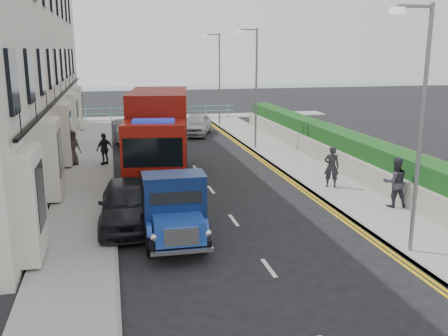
# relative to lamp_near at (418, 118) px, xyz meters

# --- Properties ---
(ground) EXTENTS (120.00, 120.00, 0.00)m
(ground) POSITION_rel_lamp_near_xyz_m (-4.18, 2.00, -4.00)
(ground) COLOR black
(ground) RESTS_ON ground
(pavement_west) EXTENTS (2.40, 38.00, 0.12)m
(pavement_west) POSITION_rel_lamp_near_xyz_m (-9.38, 11.00, -3.94)
(pavement_west) COLOR gray
(pavement_west) RESTS_ON ground
(pavement_east) EXTENTS (2.60, 38.00, 0.12)m
(pavement_east) POSITION_rel_lamp_near_xyz_m (1.12, 11.00, -3.94)
(pavement_east) COLOR gray
(pavement_east) RESTS_ON ground
(promenade) EXTENTS (30.00, 2.50, 0.12)m
(promenade) POSITION_rel_lamp_near_xyz_m (-4.18, 31.00, -3.94)
(promenade) COLOR gray
(promenade) RESTS_ON ground
(sea_plane) EXTENTS (120.00, 120.00, 0.00)m
(sea_plane) POSITION_rel_lamp_near_xyz_m (-4.18, 62.00, -4.00)
(sea_plane) COLOR slate
(sea_plane) RESTS_ON ground
(garden_east) EXTENTS (1.45, 28.00, 1.75)m
(garden_east) POSITION_rel_lamp_near_xyz_m (3.03, 11.00, -3.10)
(garden_east) COLOR #B2AD9E
(garden_east) RESTS_ON ground
(seafront_railing) EXTENTS (13.00, 0.08, 1.11)m
(seafront_railing) POSITION_rel_lamp_near_xyz_m (-4.18, 30.20, -3.42)
(seafront_railing) COLOR #59B2A5
(seafront_railing) RESTS_ON ground
(lamp_near) EXTENTS (1.23, 0.18, 7.00)m
(lamp_near) POSITION_rel_lamp_near_xyz_m (0.00, 0.00, 0.00)
(lamp_near) COLOR slate
(lamp_near) RESTS_ON ground
(lamp_mid) EXTENTS (1.23, 0.18, 7.00)m
(lamp_mid) POSITION_rel_lamp_near_xyz_m (0.00, 16.00, 0.00)
(lamp_mid) COLOR slate
(lamp_mid) RESTS_ON ground
(lamp_far) EXTENTS (1.23, 0.18, 7.00)m
(lamp_far) POSITION_rel_lamp_near_xyz_m (0.00, 26.00, 0.00)
(lamp_far) COLOR slate
(lamp_far) RESTS_ON ground
(bedford_lorry) EXTENTS (1.94, 4.69, 2.19)m
(bedford_lorry) POSITION_rel_lamp_near_xyz_m (-6.45, 2.38, -2.99)
(bedford_lorry) COLOR black
(bedford_lorry) RESTS_ON ground
(red_lorry) EXTENTS (3.65, 7.81, 3.94)m
(red_lorry) POSITION_rel_lamp_near_xyz_m (-6.08, 10.73, -1.90)
(red_lorry) COLOR black
(red_lorry) RESTS_ON ground
(parked_car_front) EXTENTS (2.05, 4.66, 1.56)m
(parked_car_front) POSITION_rel_lamp_near_xyz_m (-7.78, 4.31, -3.22)
(parked_car_front) COLOR black
(parked_car_front) RESTS_ON ground
(parked_car_mid) EXTENTS (1.69, 4.34, 1.41)m
(parked_car_mid) POSITION_rel_lamp_near_xyz_m (-6.78, 9.00, -3.29)
(parked_car_mid) COLOR teal
(parked_car_mid) RESTS_ON ground
(parked_car_rear) EXTENTS (2.75, 5.40, 1.50)m
(parked_car_rear) POSITION_rel_lamp_near_xyz_m (-6.78, 18.18, -3.25)
(parked_car_rear) COLOR #A1A1A5
(parked_car_rear) RESTS_ON ground
(seafront_car_left) EXTENTS (3.28, 5.57, 1.45)m
(seafront_car_left) POSITION_rel_lamp_near_xyz_m (-4.68, 27.32, -3.27)
(seafront_car_left) COLOR black
(seafront_car_left) RESTS_ON ground
(seafront_car_right) EXTENTS (3.08, 4.66, 1.47)m
(seafront_car_right) POSITION_rel_lamp_near_xyz_m (-2.40, 22.00, -3.26)
(seafront_car_right) COLOR #B3B4B9
(seafront_car_right) RESTS_ON ground
(pedestrian_east_near) EXTENTS (0.76, 0.64, 1.76)m
(pedestrian_east_near) POSITION_rel_lamp_near_xyz_m (0.81, 6.95, -3.00)
(pedestrian_east_near) COLOR #222228
(pedestrian_east_near) RESTS_ON pavement_east
(pedestrian_east_far) EXTENTS (0.99, 0.81, 1.87)m
(pedestrian_east_far) POSITION_rel_lamp_near_xyz_m (1.92, 3.89, -2.94)
(pedestrian_east_far) COLOR #37343F
(pedestrian_east_far) RESTS_ON pavement_east
(pedestrian_west_near) EXTENTS (0.98, 0.88, 1.61)m
(pedestrian_west_near) POSITION_rel_lamp_near_xyz_m (-8.58, 13.42, -3.07)
(pedestrian_west_near) COLOR #19242E
(pedestrian_west_near) RESTS_ON pavement_west
(pedestrian_west_far) EXTENTS (1.03, 0.93, 1.76)m
(pedestrian_west_far) POSITION_rel_lamp_near_xyz_m (-10.18, 13.73, -3.00)
(pedestrian_west_far) COLOR #362F27
(pedestrian_west_far) RESTS_ON pavement_west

